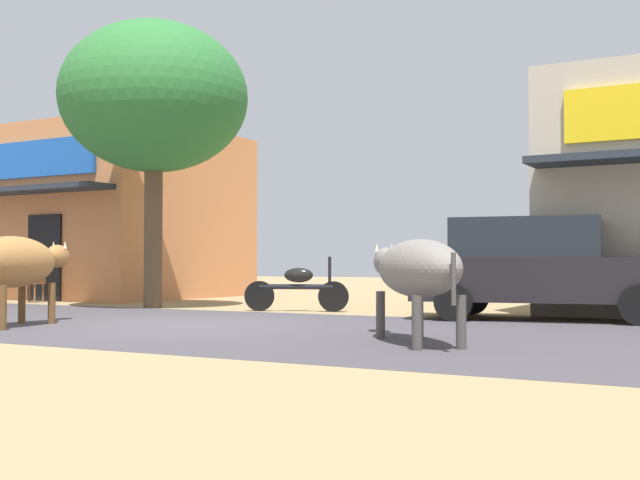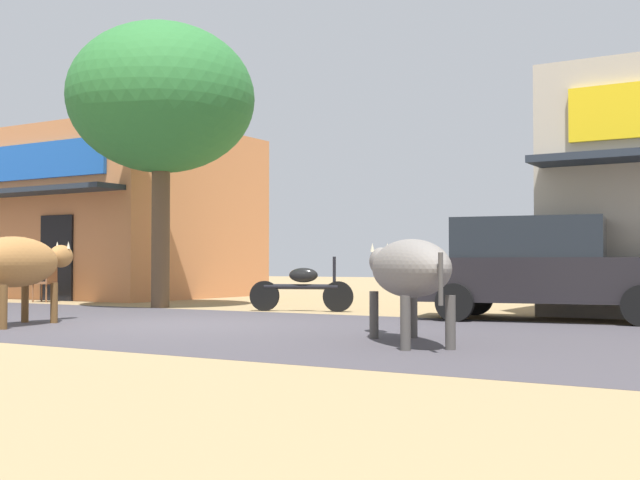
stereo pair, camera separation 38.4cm
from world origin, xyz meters
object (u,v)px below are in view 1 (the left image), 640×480
Objects in this scene: roadside_tree at (154,98)px; cow_far_dark at (416,269)px; parked_hatchback_car at (541,267)px; cow_near_brown at (16,263)px; parked_motorcycle at (298,287)px; cafe_chair_near_tree at (35,280)px.

roadside_tree reaches higher than cow_far_dark.
cow_near_brown is at bearing -140.74° from parked_hatchback_car.
cow_near_brown is (-1.69, -5.14, 0.46)m from parked_motorcycle.
cow_far_dark is at bearing -46.91° from parked_motorcycle.
cow_far_dark is (-0.27, -4.62, -0.00)m from parked_hatchback_car.
cow_near_brown reaches higher than cow_far_dark.
cafe_chair_near_tree is at bearing 178.86° from parked_motorcycle.
parked_hatchback_car reaches higher than cow_near_brown.
cow_near_brown is 6.03m from cow_far_dark.
parked_motorcycle is (-4.59, 0.01, -0.38)m from parked_hatchback_car.
parked_hatchback_car reaches higher than parked_motorcycle.
cow_far_dark is at bearing -29.42° from roadside_tree.
parked_hatchback_car is 1.77× the size of cow_near_brown.
roadside_tree reaches higher than cafe_chair_near_tree.
parked_hatchback_car is 11.84m from cafe_chair_near_tree.
cafe_chair_near_tree is (-4.00, 0.50, -3.80)m from roadside_tree.
roadside_tree reaches higher than cow_near_brown.
cafe_chair_near_tree is at bearing 157.61° from cow_far_dark.
parked_hatchback_car is at bearing 86.69° from cow_far_dark.
parked_hatchback_car is (7.83, 0.35, -3.47)m from roadside_tree.
roadside_tree is 5.05m from parked_motorcycle.
parked_motorcycle is 0.82× the size of cow_far_dark.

